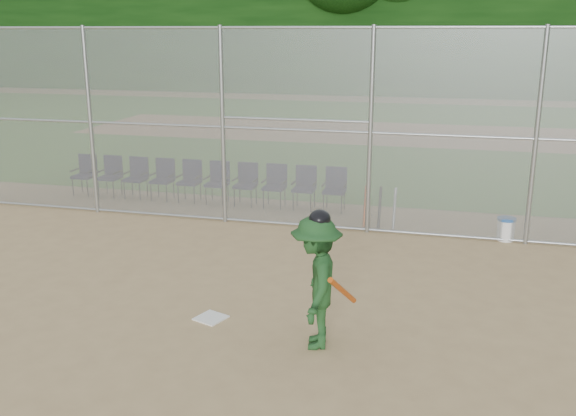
% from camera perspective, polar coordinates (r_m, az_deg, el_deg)
% --- Properties ---
extents(ground, '(100.00, 100.00, 0.00)m').
position_cam_1_polar(ground, '(8.59, -4.18, -11.46)').
color(ground, tan).
rests_on(ground, ground).
extents(grass_strip, '(100.00, 100.00, 0.00)m').
position_cam_1_polar(grass_strip, '(25.67, 8.58, 6.61)').
color(grass_strip, '#366D20').
rests_on(grass_strip, ground).
extents(dirt_patch_far, '(24.00, 24.00, 0.00)m').
position_cam_1_polar(dirt_patch_far, '(25.67, 8.58, 6.62)').
color(dirt_patch_far, tan).
rests_on(dirt_patch_far, ground).
extents(backstop_fence, '(16.09, 0.09, 4.00)m').
position_cam_1_polar(backstop_fence, '(12.63, 2.81, 7.19)').
color(backstop_fence, gray).
rests_on(backstop_fence, ground).
extents(home_plate, '(0.49, 0.49, 0.02)m').
position_cam_1_polar(home_plate, '(9.17, -6.87, -9.67)').
color(home_plate, white).
rests_on(home_plate, ground).
extents(batter_at_plate, '(0.93, 1.36, 1.80)m').
position_cam_1_polar(batter_at_plate, '(8.05, 2.52, -6.53)').
color(batter_at_plate, '#1C481F').
rests_on(batter_at_plate, ground).
extents(water_cooler, '(0.35, 0.35, 0.45)m').
position_cam_1_polar(water_cooler, '(12.98, 18.80, -1.76)').
color(water_cooler, white).
rests_on(water_cooler, ground).
extents(spare_bats, '(0.66, 0.34, 0.84)m').
position_cam_1_polar(spare_bats, '(13.20, 8.15, 0.06)').
color(spare_bats, '#D84C14').
rests_on(spare_bats, ground).
extents(chair_0, '(0.54, 0.52, 0.96)m').
position_cam_1_polar(chair_0, '(16.47, -17.70, 2.80)').
color(chair_0, black).
rests_on(chair_0, ground).
extents(chair_1, '(0.54, 0.52, 0.96)m').
position_cam_1_polar(chair_1, '(16.12, -15.61, 2.70)').
color(chair_1, black).
rests_on(chair_1, ground).
extents(chair_2, '(0.54, 0.52, 0.96)m').
position_cam_1_polar(chair_2, '(15.79, -13.42, 2.59)').
color(chair_2, black).
rests_on(chair_2, ground).
extents(chair_3, '(0.54, 0.52, 0.96)m').
position_cam_1_polar(chair_3, '(15.48, -11.15, 2.47)').
color(chair_3, black).
rests_on(chair_3, ground).
extents(chair_4, '(0.54, 0.52, 0.96)m').
position_cam_1_polar(chair_4, '(15.21, -8.79, 2.35)').
color(chair_4, black).
rests_on(chair_4, ground).
extents(chair_5, '(0.54, 0.52, 0.96)m').
position_cam_1_polar(chair_5, '(14.95, -6.35, 2.21)').
color(chair_5, black).
rests_on(chair_5, ground).
extents(chair_6, '(0.54, 0.52, 0.96)m').
position_cam_1_polar(chair_6, '(14.73, -3.83, 2.07)').
color(chair_6, black).
rests_on(chair_6, ground).
extents(chair_7, '(0.54, 0.52, 0.96)m').
position_cam_1_polar(chair_7, '(14.54, -1.23, 1.92)').
color(chair_7, black).
rests_on(chair_7, ground).
extents(chair_8, '(0.54, 0.52, 0.96)m').
position_cam_1_polar(chair_8, '(14.37, 1.42, 1.76)').
color(chair_8, black).
rests_on(chair_8, ground).
extents(chair_9, '(0.54, 0.52, 0.96)m').
position_cam_1_polar(chair_9, '(14.24, 4.13, 1.60)').
color(chair_9, black).
rests_on(chair_9, ground).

